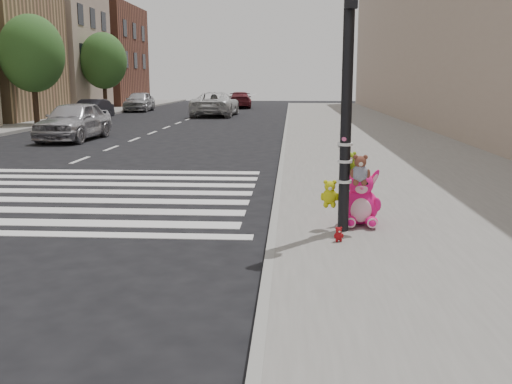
# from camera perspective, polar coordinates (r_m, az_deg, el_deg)

# --- Properties ---
(ground) EXTENTS (120.00, 120.00, 0.00)m
(ground) POSITION_cam_1_polar(r_m,az_deg,el_deg) (7.19, -11.37, -8.24)
(ground) COLOR black
(ground) RESTS_ON ground
(sidewalk_near) EXTENTS (7.00, 80.00, 0.14)m
(sidewalk_near) POSITION_cam_1_polar(r_m,az_deg,el_deg) (17.01, 14.35, 3.06)
(sidewalk_near) COLOR slate
(sidewalk_near) RESTS_ON ground
(curb_edge) EXTENTS (0.12, 80.00, 0.15)m
(curb_edge) POSITION_cam_1_polar(r_m,az_deg,el_deg) (16.71, 2.63, 3.25)
(curb_edge) COLOR gray
(curb_edge) RESTS_ON ground
(bld_far_d) EXTENTS (6.00, 8.00, 10.00)m
(bld_far_d) POSITION_cam_1_polar(r_m,az_deg,el_deg) (45.09, -19.63, 13.87)
(bld_far_d) COLOR tan
(bld_far_d) RESTS_ON ground
(bld_far_e) EXTENTS (6.00, 10.00, 9.00)m
(bld_far_e) POSITION_cam_1_polar(r_m,az_deg,el_deg) (55.37, -15.06, 12.99)
(bld_far_e) COLOR brown
(bld_far_e) RESTS_ON ground
(bld_near) EXTENTS (5.00, 60.00, 10.00)m
(bld_near) POSITION_cam_1_polar(r_m,az_deg,el_deg) (28.06, 22.46, 15.73)
(bld_near) COLOR tan
(bld_near) RESTS_ON ground
(signal_pole) EXTENTS (0.72, 0.48, 4.00)m
(signal_pole) POSITION_cam_1_polar(r_m,az_deg,el_deg) (8.42, 9.09, 6.75)
(signal_pole) COLOR black
(signal_pole) RESTS_ON sidewalk_near
(tree_far_b) EXTENTS (3.20, 3.20, 5.44)m
(tree_far_b) POSITION_cam_1_polar(r_m,az_deg,el_deg) (31.40, -21.48, 12.74)
(tree_far_b) COLOR #382619
(tree_far_b) RESTS_ON sidewalk_far
(tree_far_c) EXTENTS (3.20, 3.20, 5.44)m
(tree_far_c) POSITION_cam_1_polar(r_m,az_deg,el_deg) (41.65, -15.02, 12.54)
(tree_far_c) COLOR #382619
(tree_far_c) RESTS_ON sidewalk_far
(pink_bunny) EXTENTS (0.63, 0.66, 0.89)m
(pink_bunny) POSITION_cam_1_polar(r_m,az_deg,el_deg) (8.98, 10.38, -0.97)
(pink_bunny) COLOR #FF157F
(pink_bunny) RESTS_ON sidewalk_near
(red_teddy) EXTENTS (0.17, 0.13, 0.21)m
(red_teddy) POSITION_cam_1_polar(r_m,az_deg,el_deg) (8.05, 8.26, -4.19)
(red_teddy) COLOR #9E0F14
(red_teddy) RESTS_ON sidewalk_near
(car_silver_far) EXTENTS (1.97, 4.57, 1.54)m
(car_silver_far) POSITION_cam_1_polar(r_m,az_deg,el_deg) (23.92, -17.74, 6.81)
(car_silver_far) COLOR #B5B4BA
(car_silver_far) RESTS_ON ground
(car_dark_far) EXTENTS (1.58, 3.90, 1.26)m
(car_dark_far) POSITION_cam_1_polar(r_m,az_deg,el_deg) (34.75, -16.13, 7.86)
(car_dark_far) COLOR black
(car_dark_far) RESTS_ON ground
(car_white_near) EXTENTS (2.78, 5.76, 1.58)m
(car_white_near) POSITION_cam_1_polar(r_m,az_deg,el_deg) (38.23, -4.08, 8.76)
(car_white_near) COLOR silver
(car_white_near) RESTS_ON ground
(car_maroon_near) EXTENTS (2.33, 4.86, 1.37)m
(car_maroon_near) POSITION_cam_1_polar(r_m,az_deg,el_deg) (49.32, -1.62, 9.19)
(car_maroon_near) COLOR maroon
(car_maroon_near) RESTS_ON ground
(car_silver_deep) EXTENTS (1.97, 4.54, 1.52)m
(car_silver_deep) POSITION_cam_1_polar(r_m,az_deg,el_deg) (44.82, -11.60, 8.87)
(car_silver_deep) COLOR #B7B8BD
(car_silver_deep) RESTS_ON ground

